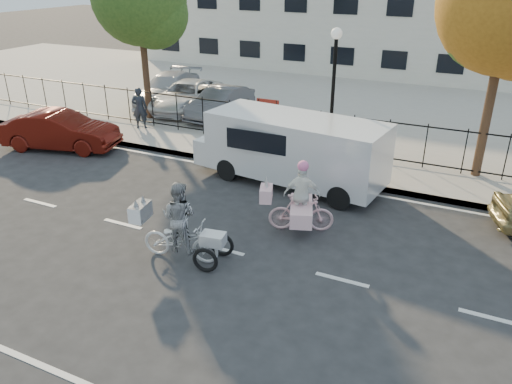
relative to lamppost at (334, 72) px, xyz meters
The scene contains 18 objects.
ground 7.50m from the lamppost, 94.21° to the right, with size 120.00×120.00×0.00m, color #333334.
road_markings 7.49m from the lamppost, 94.21° to the right, with size 60.00×9.52×0.01m, color silver, non-canonical shape.
curb 3.54m from the lamppost, 105.95° to the right, with size 60.00×0.10×0.15m, color #A8A399.
sidewalk 3.16m from the lamppost, 125.54° to the right, with size 60.00×2.20×0.15m, color #A8A399.
parking_lot 8.76m from the lamppost, 93.49° to the left, with size 60.00×15.60×0.15m, color #A8A399.
iron_fence 2.30m from the lamppost, 141.34° to the left, with size 58.00×0.06×1.50m, color black, non-canonical shape.
building 18.21m from the lamppost, 91.57° to the left, with size 34.00×10.00×6.00m, color silver.
lamppost is the anchor object (origin of this frame).
street_sign 2.90m from the lamppost, behind, with size 0.85×0.06×1.80m.
zebra_trike 7.99m from the lamppost, 98.69° to the right, with size 2.27×1.05×1.94m.
unicorn_bike 5.69m from the lamppost, 80.57° to the right, with size 1.95×1.41×1.93m.
white_van 3.05m from the lamppost, 101.82° to the right, with size 6.20×2.69×2.13m.
red_sedan 10.14m from the lamppost, 162.26° to the right, with size 1.48×4.23×1.40m, color #541009.
pedestrian 8.31m from the lamppost, behind, with size 0.61×0.40×1.67m, color black.
lot_car_a 10.20m from the lamppost, 157.85° to the left, with size 1.96×4.83×1.40m, color #A4A5AC.
lot_car_b 8.75m from the lamppost, 157.69° to the left, with size 2.15×4.66×1.30m, color silver.
lot_car_c 6.88m from the lamppost, 154.53° to the left, with size 1.37×3.92×1.29m, color #4B4D53.
tree_west 8.81m from the lamppost, behind, with size 3.82×3.82×7.01m.
Camera 1 is at (5.20, -9.03, 6.29)m, focal length 35.00 mm.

